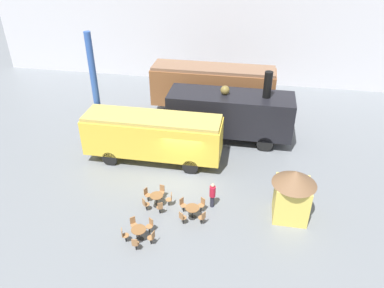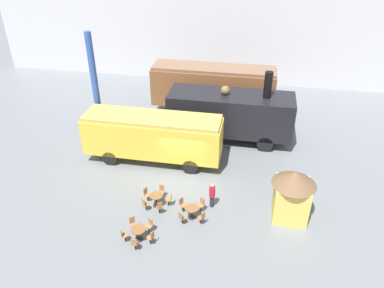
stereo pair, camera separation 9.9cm
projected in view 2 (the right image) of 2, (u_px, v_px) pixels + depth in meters
The scene contains 25 objects.
ground_plane at pixel (183, 173), 24.05m from camera, with size 80.00×80.00×0.00m, color slate.
backdrop_wall at pixel (217, 36), 35.03m from camera, with size 44.00×0.15×9.00m.
passenger_coach_wooden at pixel (213, 86), 30.09m from camera, with size 9.81×2.50×4.02m.
steam_locomotive at pixel (231, 113), 26.64m from camera, with size 8.77×2.82×5.33m.
passenger_coach_vintage at pixel (153, 135), 24.34m from camera, with size 8.96×2.44×3.27m.
cafe_table_near at pixel (192, 210), 20.20m from camera, with size 0.77×0.77×0.70m.
cafe_table_mid at pixel (138, 232), 18.80m from camera, with size 0.76×0.76×0.72m.
cafe_table_far at pixel (156, 198), 21.03m from camera, with size 0.75×0.75×0.75m.
cafe_chair_0 at pixel (182, 217), 19.76m from camera, with size 0.40×0.40×0.87m.
cafe_chair_1 at pixel (202, 217), 19.75m from camera, with size 0.40×0.40×0.87m.
cafe_chair_2 at pixel (202, 204), 20.67m from camera, with size 0.40×0.40×0.87m.
cafe_chair_3 at pixel (182, 204), 20.67m from camera, with size 0.40×0.40×0.87m.
cafe_chair_4 at pixel (151, 237), 18.55m from camera, with size 0.38×0.36×0.87m.
cafe_chair_5 at pixel (150, 225), 19.29m from camera, with size 0.39×0.40×0.87m.
cafe_chair_6 at pixel (133, 223), 19.38m from camera, with size 0.40×0.41×0.87m.
cafe_chair_7 at pixel (123, 234), 18.70m from camera, with size 0.39×0.38×0.87m.
cafe_chair_8 at pixel (134, 243), 18.18m from camera, with size 0.36×0.36×0.87m.
cafe_chair_9 at pixel (161, 191), 21.66m from camera, with size 0.36×0.37×0.87m.
cafe_chair_10 at pixel (147, 194), 21.43m from camera, with size 0.40×0.38×0.87m.
cafe_chair_11 at pixel (145, 204), 20.69m from camera, with size 0.40×0.40×0.87m.
cafe_chair_12 at pixel (160, 207), 20.45m from camera, with size 0.39×0.40×0.87m.
cafe_chair_13 at pixel (170, 199), 21.06m from camera, with size 0.38×0.36×0.87m.
visitor_person at pixel (212, 194), 20.83m from camera, with size 0.34×0.34×1.59m.
ticket_kiosk at pixel (292, 192), 19.72m from camera, with size 2.34×2.34×3.00m.
support_pillar at pixel (96, 91), 25.24m from camera, with size 0.44×0.44×8.00m.
Camera 2 is at (4.12, -19.11, 14.14)m, focal length 35.00 mm.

